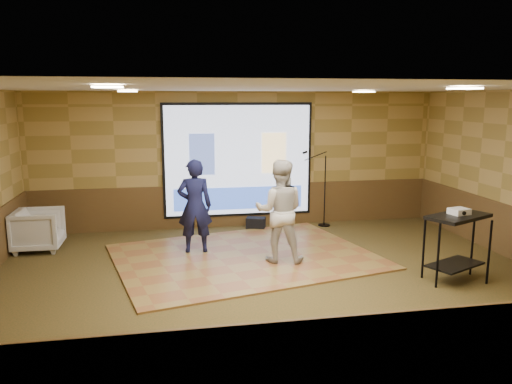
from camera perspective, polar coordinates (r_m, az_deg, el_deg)
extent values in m
plane|color=#2B3116|center=(8.09, 1.66, -9.93)|extent=(9.00, 9.00, 0.00)
cube|color=#A78845|center=(11.10, -2.09, 3.68)|extent=(9.00, 0.04, 3.00)
cube|color=#A78845|center=(4.43, 11.35, -7.22)|extent=(9.00, 0.04, 3.00)
cube|color=silver|center=(7.58, 1.78, 11.82)|extent=(9.00, 7.00, 0.04)
cube|color=#54361C|center=(11.26, -2.04, -1.51)|extent=(9.00, 0.04, 0.95)
cube|color=#54361C|center=(4.86, 10.79, -18.75)|extent=(9.00, 0.04, 0.95)
cube|color=black|center=(11.06, -2.05, 3.65)|extent=(3.32, 0.03, 2.52)
cube|color=silver|center=(11.03, -2.03, 3.63)|extent=(3.20, 0.02, 2.40)
cube|color=#40538E|center=(10.91, -6.19, 4.30)|extent=(0.55, 0.01, 0.90)
cube|color=#FFDC93|center=(11.14, 2.07, 4.48)|extent=(0.55, 0.01, 0.90)
cube|color=blue|center=(11.15, -1.99, -0.71)|extent=(2.88, 0.01, 0.50)
cube|color=#FEE8BE|center=(9.23, -14.45, 11.10)|extent=(0.32, 0.32, 0.02)
cube|color=#FEE8BE|center=(9.96, 12.22, 11.13)|extent=(0.32, 0.32, 0.02)
cube|color=#FEE8BE|center=(5.94, -16.58, 11.43)|extent=(0.32, 0.32, 0.02)
cube|color=#FEE8BE|center=(7.02, 22.74, 10.87)|extent=(0.32, 0.32, 0.02)
cube|color=olive|center=(9.14, -1.26, -7.38)|extent=(5.15, 4.34, 0.03)
imported|color=#13153B|center=(9.23, -7.01, -1.60)|extent=(0.65, 0.44, 1.74)
imported|color=beige|center=(8.64, 2.72, -2.18)|extent=(1.01, 0.88, 1.79)
cylinder|color=black|center=(8.07, 20.09, -6.83)|extent=(0.04, 0.04, 1.02)
cylinder|color=black|center=(8.53, 25.10, -6.26)|extent=(0.04, 0.04, 1.02)
cylinder|color=black|center=(8.43, 18.62, -6.01)|extent=(0.04, 0.04, 1.02)
cylinder|color=black|center=(8.87, 23.50, -5.52)|extent=(0.04, 0.04, 1.02)
cube|color=black|center=(8.34, 22.13, -2.61)|extent=(1.02, 0.54, 0.05)
cube|color=black|center=(8.54, 21.77, -7.70)|extent=(0.91, 0.48, 0.03)
cube|color=white|center=(8.36, 22.20, -2.06)|extent=(0.33, 0.29, 0.09)
cylinder|color=black|center=(11.47, 7.77, -3.76)|extent=(0.28, 0.28, 0.02)
cylinder|color=black|center=(11.30, 7.87, 0.10)|extent=(0.02, 0.02, 1.59)
cylinder|color=black|center=(11.11, 6.83, 4.11)|extent=(0.51, 0.02, 0.20)
cylinder|color=black|center=(11.03, 5.62, 4.53)|extent=(0.12, 0.05, 0.08)
imported|color=gray|center=(10.33, -23.60, -3.98)|extent=(0.87, 0.85, 0.79)
cube|color=black|center=(11.05, -0.02, -3.59)|extent=(0.47, 0.39, 0.25)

